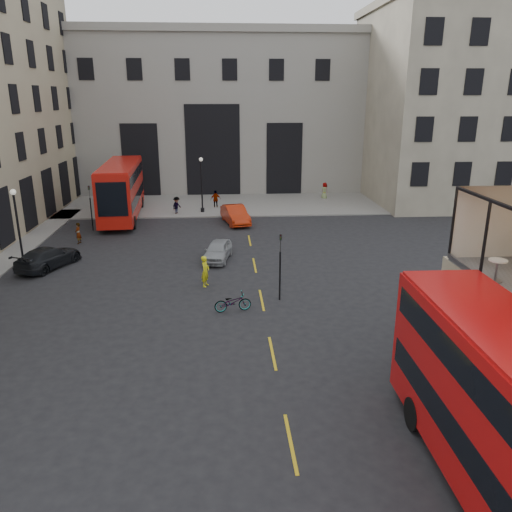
{
  "coord_description": "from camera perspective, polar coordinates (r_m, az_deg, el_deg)",
  "views": [
    {
      "loc": [
        -4.07,
        -13.54,
        10.81
      ],
      "look_at": [
        -2.4,
        10.72,
        3.0
      ],
      "focal_mm": 35.0,
      "sensor_mm": 36.0,
      "label": 1
    }
  ],
  "objects": [
    {
      "name": "ground",
      "position": [
        17.8,
        10.79,
        -19.97
      ],
      "size": [
        140.0,
        140.0,
        0.0
      ],
      "primitive_type": "plane",
      "color": "black",
      "rests_on": "ground"
    },
    {
      "name": "gateway",
      "position": [
        61.55,
        -4.99,
        16.42
      ],
      "size": [
        35.0,
        10.6,
        18.0
      ],
      "color": "gray",
      "rests_on": "ground"
    },
    {
      "name": "building_right",
      "position": [
        58.67,
        21.18,
        16.26
      ],
      "size": [
        16.6,
        18.6,
        20.0
      ],
      "color": "#ADA48B",
      "rests_on": "ground"
    },
    {
      "name": "pavement_far",
      "position": [
        52.68,
        -5.97,
        5.94
      ],
      "size": [
        40.0,
        12.0,
        0.12
      ],
      "primitive_type": "cube",
      "color": "slate",
      "rests_on": "ground"
    },
    {
      "name": "traffic_light_near",
      "position": [
        27.06,
        2.78,
        -0.27
      ],
      "size": [
        0.16,
        0.2,
        3.8
      ],
      "color": "black",
      "rests_on": "ground"
    },
    {
      "name": "traffic_light_far",
      "position": [
        43.77,
        -18.41,
        5.85
      ],
      "size": [
        0.16,
        0.2,
        3.8
      ],
      "color": "black",
      "rests_on": "ground"
    },
    {
      "name": "street_lamp_a",
      "position": [
        35.11,
        -25.42,
        2.18
      ],
      "size": [
        0.36,
        0.36,
        5.33
      ],
      "color": "black",
      "rests_on": "ground"
    },
    {
      "name": "street_lamp_b",
      "position": [
        48.32,
        -6.21,
        7.67
      ],
      "size": [
        0.36,
        0.36,
        5.33
      ],
      "color": "black",
      "rests_on": "ground"
    },
    {
      "name": "bus_far",
      "position": [
        47.67,
        -15.12,
        7.56
      ],
      "size": [
        3.73,
        12.79,
        5.04
      ],
      "color": "#BA150C",
      "rests_on": "ground"
    },
    {
      "name": "car_a",
      "position": [
        34.43,
        -4.41,
        0.62
      ],
      "size": [
        2.32,
        4.15,
        1.33
      ],
      "primitive_type": "imported",
      "rotation": [
        0.0,
        0.0,
        -0.2
      ],
      "color": "#96999D",
      "rests_on": "ground"
    },
    {
      "name": "car_b",
      "position": [
        44.38,
        -2.39,
        4.75
      ],
      "size": [
        2.72,
        5.09,
        1.59
      ],
      "primitive_type": "imported",
      "rotation": [
        0.0,
        0.0,
        0.22
      ],
      "color": "#B6260B",
      "rests_on": "ground"
    },
    {
      "name": "car_c",
      "position": [
        35.52,
        -22.64,
        -0.13
      ],
      "size": [
        3.8,
        5.25,
        1.41
      ],
      "primitive_type": "imported",
      "rotation": [
        0.0,
        0.0,
        2.72
      ],
      "color": "black",
      "rests_on": "ground"
    },
    {
      "name": "bicycle",
      "position": [
        26.28,
        -2.67,
        -5.28
      ],
      "size": [
        2.03,
        0.99,
        1.02
      ],
      "primitive_type": "imported",
      "rotation": [
        0.0,
        0.0,
        1.73
      ],
      "color": "gray",
      "rests_on": "ground"
    },
    {
      "name": "cyclist",
      "position": [
        29.66,
        -5.81,
        -1.74
      ],
      "size": [
        0.64,
        0.79,
        1.87
      ],
      "primitive_type": "imported",
      "rotation": [
        0.0,
        0.0,
        1.24
      ],
      "color": "yellow",
      "rests_on": "ground"
    },
    {
      "name": "pedestrian_a",
      "position": [
        49.7,
        -14.35,
        5.81
      ],
      "size": [
        0.96,
        0.76,
        1.9
      ],
      "primitive_type": "imported",
      "rotation": [
        0.0,
        0.0,
        0.05
      ],
      "color": "gray",
      "rests_on": "ground"
    },
    {
      "name": "pedestrian_b",
      "position": [
        48.22,
        -9.04,
        5.68
      ],
      "size": [
        1.12,
        1.29,
        1.73
      ],
      "primitive_type": "imported",
      "rotation": [
        0.0,
        0.0,
        1.04
      ],
      "color": "gray",
      "rests_on": "ground"
    },
    {
      "name": "pedestrian_c",
      "position": [
        50.59,
        -4.63,
        6.46
      ],
      "size": [
        1.11,
        0.59,
        1.81
      ],
      "primitive_type": "imported",
      "rotation": [
        0.0,
        0.0,
        3.28
      ],
      "color": "gray",
      "rests_on": "ground"
    },
    {
      "name": "pedestrian_d",
      "position": [
        55.58,
        7.84,
        7.38
      ],
      "size": [
        0.96,
        1.06,
        1.82
      ],
      "primitive_type": "imported",
      "rotation": [
        0.0,
        0.0,
        2.13
      ],
      "color": "gray",
      "rests_on": "ground"
    },
    {
      "name": "pedestrian_e",
      "position": [
        40.49,
        -19.65,
        2.46
      ],
      "size": [
        0.5,
        0.66,
        1.63
      ],
      "primitive_type": "imported",
      "rotation": [
        0.0,
        0.0,
        4.52
      ],
      "color": "gray",
      "rests_on": "ground"
    },
    {
      "name": "cafe_table_far",
      "position": [
        19.31,
        25.84,
        -1.15
      ],
      "size": [
        0.64,
        0.64,
        0.8
      ],
      "color": "silver",
      "rests_on": "cafe_floor"
    }
  ]
}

